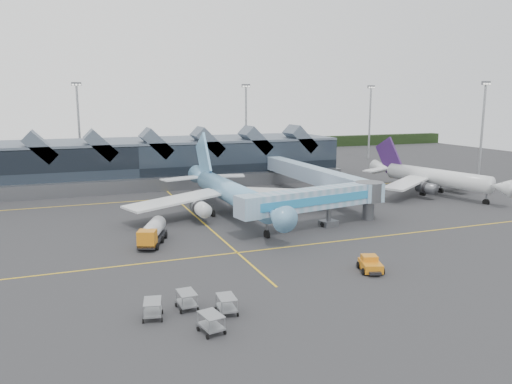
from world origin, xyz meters
name	(u,v)px	position (x,y,z in m)	size (l,w,h in m)	color
ground	(218,236)	(0.00, 0.00, 0.00)	(260.00, 260.00, 0.00)	#29292B
taxi_stripes	(200,220)	(0.00, 10.00, 0.01)	(120.00, 60.00, 0.01)	gold
tree_line_far	(124,148)	(0.00, 110.00, 2.00)	(260.00, 4.00, 4.00)	black
terminal	(133,162)	(-5.07, 47.35, 4.88)	(90.00, 22.25, 12.52)	black
light_masts	(226,122)	(21.00, 62.80, 12.49)	(132.40, 42.56, 22.45)	gray
main_airliner	(230,192)	(5.46, 11.52, 3.71)	(34.17, 39.25, 12.62)	#6295C6
regional_jet	(432,177)	(47.71, 14.48, 3.40)	(28.01, 31.05, 10.72)	silver
jet_bridge	(324,199)	(15.51, -0.86, 4.20)	(24.85, 7.88, 5.96)	#6E9EB7
fuel_truck	(153,231)	(-8.77, -0.37, 1.62)	(4.96, 8.45, 2.88)	black
pushback_tug	(370,265)	(11.25, -19.29, 0.72)	(3.10, 3.99, 1.61)	#C97212
baggage_carts	(194,308)	(-9.29, -23.97, 0.89)	(7.90, 7.58, 1.58)	gray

